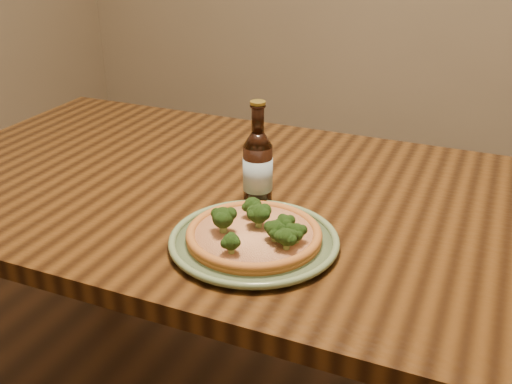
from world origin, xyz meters
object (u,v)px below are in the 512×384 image
at_px(table, 242,225).
at_px(beer_bottle, 258,168).
at_px(pizza, 255,233).
at_px(plate, 254,241).

relative_size(table, beer_bottle, 7.00).
height_order(pizza, beer_bottle, beer_bottle).
distance_m(plate, pizza, 0.02).
distance_m(table, plate, 0.27).
xyz_separation_m(table, beer_bottle, (0.06, -0.06, 0.18)).
relative_size(plate, beer_bottle, 1.41).
bearing_deg(plate, beer_bottle, 110.84).
bearing_deg(pizza, plate, 148.80).
xyz_separation_m(table, plate, (0.13, -0.22, 0.10)).
height_order(plate, beer_bottle, beer_bottle).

